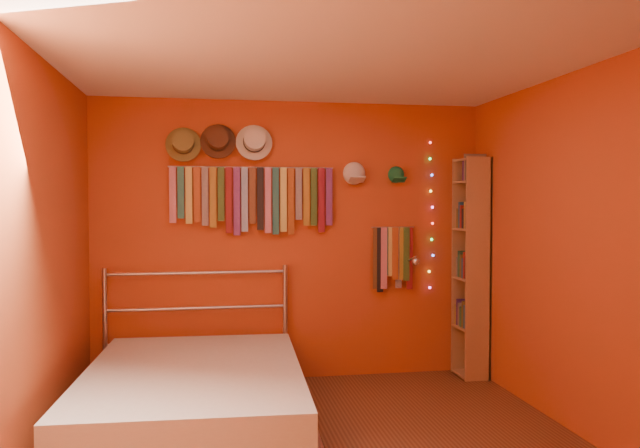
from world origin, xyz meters
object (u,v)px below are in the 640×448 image
reading_lamp (414,261)px  bookshelf (475,266)px  tie_rack (254,196)px  bed (194,397)px

reading_lamp → bookshelf: 0.58m
tie_rack → reading_lamp: 1.54m
reading_lamp → bed: size_ratio=0.14×
tie_rack → bed: bearing=-113.9°
reading_lamp → bed: reading_lamp is taller
tie_rack → bed: 1.87m
bookshelf → bed: (-2.50, -0.97, -0.78)m
reading_lamp → bookshelf: bearing=1.0°
reading_lamp → bookshelf: (0.58, 0.01, -0.05)m
tie_rack → bed: tie_rack is taller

